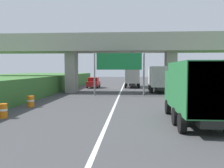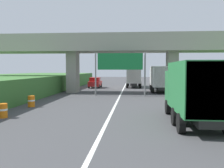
# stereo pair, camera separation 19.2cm
# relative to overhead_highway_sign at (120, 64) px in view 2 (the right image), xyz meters

# --- Properties ---
(lane_centre_stripe) EXTENTS (0.20, 92.12, 0.01)m
(lane_centre_stripe) POSITION_rel_overhead_highway_sign_xyz_m (0.00, -2.70, -3.66)
(lane_centre_stripe) COLOR white
(lane_centre_stripe) RESTS_ON ground
(overpass_bridge) EXTENTS (40.00, 4.80, 7.51)m
(overpass_bridge) POSITION_rel_overhead_highway_sign_xyz_m (0.00, 3.81, 1.97)
(overpass_bridge) COLOR #9E998E
(overpass_bridge) RESTS_ON ground
(overhead_highway_sign) EXTENTS (5.88, 0.18, 5.01)m
(overhead_highway_sign) POSITION_rel_overhead_highway_sign_xyz_m (0.00, 0.00, 0.00)
(overhead_highway_sign) COLOR slate
(overhead_highway_sign) RESTS_ON ground
(truck_silver) EXTENTS (2.44, 7.30, 3.44)m
(truck_silver) POSITION_rel_overhead_highway_sign_xyz_m (1.61, 13.66, -1.73)
(truck_silver) COLOR black
(truck_silver) RESTS_ON ground
(truck_white) EXTENTS (2.44, 7.30, 3.44)m
(truck_white) POSITION_rel_overhead_highway_sign_xyz_m (5.08, 5.37, -1.73)
(truck_white) COLOR black
(truck_white) RESTS_ON ground
(truck_green) EXTENTS (2.44, 7.30, 3.44)m
(truck_green) POSITION_rel_overhead_highway_sign_xyz_m (4.84, -14.17, -1.73)
(truck_green) COLOR black
(truck_green) RESTS_ON ground
(car_red) EXTENTS (1.86, 4.10, 1.72)m
(car_red) POSITION_rel_overhead_highway_sign_xyz_m (-4.75, 11.83, -2.80)
(car_red) COLOR red
(car_red) RESTS_ON ground
(construction_barrel_2) EXTENTS (0.57, 0.57, 0.90)m
(construction_barrel_2) POSITION_rel_overhead_highway_sign_xyz_m (-6.65, -13.58, -3.20)
(construction_barrel_2) COLOR orange
(construction_barrel_2) RESTS_ON ground
(construction_barrel_3) EXTENTS (0.57, 0.57, 0.90)m
(construction_barrel_3) POSITION_rel_overhead_highway_sign_xyz_m (-6.74, -9.06, -3.20)
(construction_barrel_3) COLOR orange
(construction_barrel_3) RESTS_ON ground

